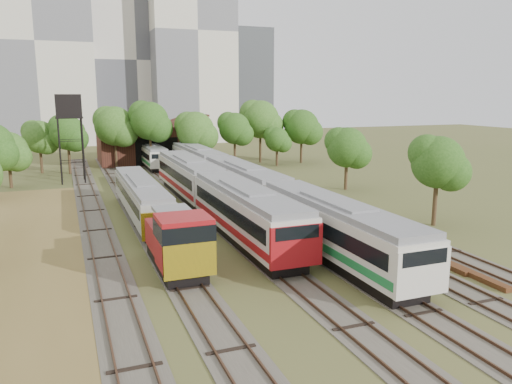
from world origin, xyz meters
name	(u,v)px	position (x,y,z in m)	size (l,w,h in m)	color
ground	(345,290)	(0.00, 0.00, 0.00)	(240.00, 240.00, 0.00)	#475123
dry_grass_patch	(0,283)	(-18.00, 8.00, 0.02)	(14.00, 60.00, 0.04)	brown
tracks	(210,201)	(-0.67, 25.00, 0.04)	(24.60, 80.00, 0.19)	#4C473D
railcar_red_set	(212,192)	(-2.00, 19.27, 2.15)	(3.28, 34.57, 4.06)	black
railcar_green_set	(244,185)	(2.00, 22.07, 2.08)	(3.18, 52.08, 3.94)	black
railcar_rear	(150,155)	(-2.00, 52.68, 1.76)	(2.69, 16.08, 3.32)	black
shunter_locomotive	(178,243)	(-8.00, 6.01, 1.92)	(3.01, 8.10, 3.93)	black
old_grey_coach	(141,197)	(-8.00, 20.97, 1.82)	(2.70, 18.00, 3.34)	black
water_tower	(69,108)	(-13.19, 42.11, 9.00)	(3.09, 3.09, 10.68)	black
rail_pile_near	(418,252)	(8.00, 3.74, 0.15)	(0.61, 9.17, 0.31)	#522E17
rail_pile_far	(451,265)	(8.20, 0.92, 0.15)	(0.56, 9.02, 0.29)	#522E17
maintenance_shed	(151,143)	(-1.00, 57.98, 2.91)	(16.45, 11.55, 7.58)	#381B14
tree_band_far	(187,126)	(3.02, 49.54, 6.04)	(42.88, 10.40, 9.75)	#382616
tree_band_right	(349,149)	(15.18, 24.65, 4.77)	(5.88, 40.78, 7.40)	#382616
tower_left	(36,44)	(-18.00, 95.00, 21.00)	(22.00, 16.00, 42.00)	beige
tower_centre	(131,62)	(2.00, 100.00, 18.00)	(20.00, 18.00, 36.00)	beige
tower_right	(189,34)	(14.00, 92.00, 24.00)	(18.00, 16.00, 48.00)	beige
tower_far_right	(245,82)	(34.00, 110.00, 14.00)	(12.00, 12.00, 28.00)	#3B3E42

